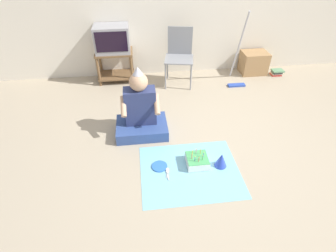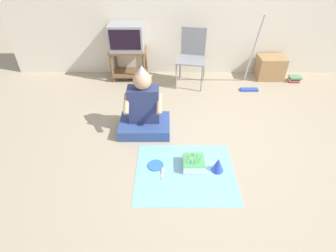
# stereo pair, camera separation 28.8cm
# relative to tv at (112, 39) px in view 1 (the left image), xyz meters

# --- Properties ---
(ground_plane) EXTENTS (16.00, 16.00, 0.00)m
(ground_plane) POSITION_rel_tv_xyz_m (1.20, -2.08, -0.71)
(ground_plane) COLOR tan
(tv_stand) EXTENTS (0.59, 0.40, 0.51)m
(tv_stand) POSITION_rel_tv_xyz_m (0.00, -0.00, -0.41)
(tv_stand) COLOR brown
(tv_stand) RESTS_ON ground_plane
(tv) EXTENTS (0.53, 0.39, 0.40)m
(tv) POSITION_rel_tv_xyz_m (0.00, 0.00, 0.00)
(tv) COLOR #99999E
(tv) RESTS_ON tv_stand
(folding_chair) EXTENTS (0.51, 0.49, 0.88)m
(folding_chair) POSITION_rel_tv_xyz_m (1.04, -0.18, -0.20)
(folding_chair) COLOR gray
(folding_chair) RESTS_ON ground_plane
(cardboard_box_stack) EXTENTS (0.44, 0.35, 0.38)m
(cardboard_box_stack) POSITION_rel_tv_xyz_m (2.40, -0.00, -0.52)
(cardboard_box_stack) COLOR #A87F51
(cardboard_box_stack) RESTS_ON ground_plane
(dust_mop) EXTENTS (0.28, 0.40, 1.17)m
(dust_mop) POSITION_rel_tv_xyz_m (1.96, -0.37, -0.37)
(dust_mop) COLOR #2D4CB2
(dust_mop) RESTS_ON ground_plane
(book_pile) EXTENTS (0.20, 0.14, 0.09)m
(book_pile) POSITION_rel_tv_xyz_m (2.79, -0.15, -0.66)
(book_pile) COLOR #B72D28
(book_pile) RESTS_ON ground_plane
(person_seated) EXTENTS (0.63, 0.47, 0.88)m
(person_seated) POSITION_rel_tv_xyz_m (0.36, -1.48, -0.43)
(person_seated) COLOR #334C8C
(person_seated) RESTS_ON ground_plane
(party_cloth) EXTENTS (1.06, 0.87, 0.01)m
(party_cloth) POSITION_rel_tv_xyz_m (0.84, -2.23, -0.71)
(party_cloth) COLOR #7FC6E0
(party_cloth) RESTS_ON ground_plane
(birthday_cake) EXTENTS (0.23, 0.23, 0.17)m
(birthday_cake) POSITION_rel_tv_xyz_m (0.94, -2.14, -0.65)
(birthday_cake) COLOR white
(birthday_cake) RESTS_ON party_cloth
(party_hat_blue) EXTENTS (0.13, 0.13, 0.16)m
(party_hat_blue) POSITION_rel_tv_xyz_m (1.19, -2.20, -0.62)
(party_hat_blue) COLOR blue
(party_hat_blue) RESTS_ON party_cloth
(paper_plate) EXTENTS (0.17, 0.17, 0.01)m
(paper_plate) POSITION_rel_tv_xyz_m (0.52, -2.13, -0.70)
(paper_plate) COLOR blue
(paper_plate) RESTS_ON party_cloth
(plastic_spoon_near) EXTENTS (0.04, 0.14, 0.01)m
(plastic_spoon_near) POSITION_rel_tv_xyz_m (0.60, -2.21, -0.70)
(plastic_spoon_near) COLOR white
(plastic_spoon_near) RESTS_ON party_cloth
(plastic_spoon_far) EXTENTS (0.04, 0.15, 0.01)m
(plastic_spoon_far) POSITION_rel_tv_xyz_m (0.60, -2.23, -0.70)
(plastic_spoon_far) COLOR white
(plastic_spoon_far) RESTS_ON party_cloth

